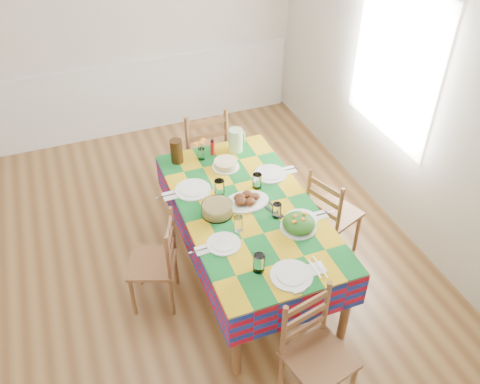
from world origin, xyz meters
The scene contains 23 objects.
room centered at (0.00, 0.00, 1.35)m, with size 4.58×5.08×2.78m.
wainscot centered at (0.00, 2.48, 0.49)m, with size 4.41×0.06×0.92m.
window_right centered at (2.23, 0.30, 1.50)m, with size 1.40×1.40×0.00m, color white.
dining_table centered at (0.63, -0.25, 0.68)m, with size 1.05×1.95×0.76m.
setting_near_head centered at (0.57, -0.99, 0.79)m, with size 0.48×0.32×0.14m.
setting_left_near centered at (0.36, -0.54, 0.79)m, with size 0.46×0.28×0.12m.
setting_left_far centered at (0.34, 0.07, 0.79)m, with size 0.55×0.33×0.14m.
setting_right_near centered at (0.91, -0.51, 0.79)m, with size 0.48×0.28×0.12m.
setting_right_far centered at (0.91, 0.04, 0.79)m, with size 0.53×0.30×0.14m.
meat_platter centered at (0.64, -0.19, 0.79)m, with size 0.37×0.27×0.07m.
salad_platter centered at (0.90, -0.62, 0.80)m, with size 0.28×0.28×0.12m.
pasta_bowl centered at (0.37, -0.23, 0.81)m, with size 0.25×0.25×0.09m.
cake centered at (0.65, 0.33, 0.79)m, with size 0.24×0.24×0.07m.
serving_utensils centered at (0.79, -0.32, 0.76)m, with size 0.14×0.31×0.01m.
flower_vase centered at (0.49, 0.53, 0.85)m, with size 0.13×0.11×0.21m.
hot_sauce centered at (0.60, 0.57, 0.84)m, with size 0.04×0.04×0.16m, color red.
green_pitcher centered at (0.83, 0.55, 0.87)m, with size 0.13×0.13×0.22m, color #B3E09E.
tea_pitcher centered at (0.27, 0.57, 0.87)m, with size 0.11×0.11×0.22m, color black.
name_card centered at (0.62, -1.19, 0.77)m, with size 0.08×0.03×0.02m, color white.
chair_near centered at (0.62, -1.48, 0.46)m, with size 0.48×0.47×0.93m.
chair_far centered at (0.63, 0.97, 0.51)m, with size 0.48×0.46×1.04m.
chair_left centered at (-0.16, -0.26, 0.43)m, with size 0.48×0.49×0.87m.
chair_right centered at (1.41, -0.27, 0.45)m, with size 0.50×0.51×0.91m.
Camera 1 is at (-0.55, -3.12, 3.40)m, focal length 38.00 mm.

